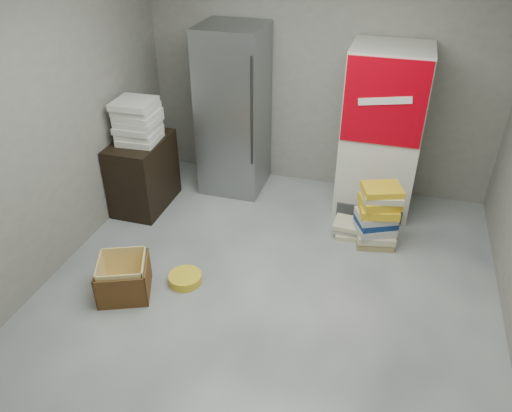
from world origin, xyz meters
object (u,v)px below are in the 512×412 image
at_px(cardboard_box, 124,279).
at_px(wood_shelf, 144,173).
at_px(coke_cooler, 381,132).
at_px(phonebook_stack_main, 378,216).
at_px(steel_fridge, 234,111).

bearing_deg(cardboard_box, wood_shelf, 86.98).
height_order(coke_cooler, phonebook_stack_main, coke_cooler).
height_order(wood_shelf, cardboard_box, wood_shelf).
height_order(wood_shelf, phonebook_stack_main, wood_shelf).
relative_size(steel_fridge, phonebook_stack_main, 2.86).
distance_m(steel_fridge, wood_shelf, 1.23).
distance_m(steel_fridge, phonebook_stack_main, 2.01).
bearing_deg(wood_shelf, coke_cooler, 16.28).
bearing_deg(wood_shelf, phonebook_stack_main, -0.79).
xyz_separation_m(coke_cooler, phonebook_stack_main, (0.10, -0.76, -0.57)).
bearing_deg(cardboard_box, phonebook_stack_main, 11.05).
relative_size(coke_cooler, wood_shelf, 2.25).
distance_m(wood_shelf, phonebook_stack_main, 2.58).
relative_size(steel_fridge, cardboard_box, 3.32).
height_order(steel_fridge, coke_cooler, steel_fridge).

